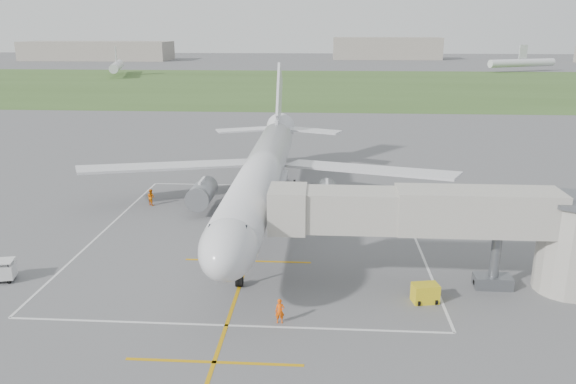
# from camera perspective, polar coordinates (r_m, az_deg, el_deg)

# --- Properties ---
(ground) EXTENTS (700.00, 700.00, 0.00)m
(ground) POSITION_cam_1_polar(r_m,az_deg,el_deg) (54.15, -2.67, -2.81)
(ground) COLOR #525254
(ground) RESTS_ON ground
(grass_strip) EXTENTS (700.00, 120.00, 0.02)m
(grass_strip) POSITION_cam_1_polar(r_m,az_deg,el_deg) (181.75, 1.93, 10.82)
(grass_strip) COLOR #3C5927
(grass_strip) RESTS_ON ground
(apron_markings) EXTENTS (28.20, 60.00, 0.01)m
(apron_markings) POSITION_cam_1_polar(r_m,az_deg,el_deg) (48.73, -3.43, -5.05)
(apron_markings) COLOR #BF8A0B
(apron_markings) RESTS_ON ground
(airliner) EXTENTS (38.93, 46.75, 13.52)m
(airliner) POSITION_cam_1_polar(r_m,az_deg,el_deg) (53.58, -2.65, 1.90)
(airliner) COLOR silver
(airliner) RESTS_ON ground
(jet_bridge) EXTENTS (23.40, 5.00, 7.20)m
(jet_bridge) POSITION_cam_1_polar(r_m,az_deg,el_deg) (40.73, 17.57, -3.12)
(jet_bridge) COLOR #9B988C
(jet_bridge) RESTS_ON ground
(gpu_unit) EXTENTS (1.89, 1.49, 1.28)m
(gpu_unit) POSITION_cam_1_polar(r_m,az_deg,el_deg) (39.42, 13.77, -9.96)
(gpu_unit) COLOR gold
(gpu_unit) RESTS_ON ground
(ramp_worker_nose) EXTENTS (0.61, 0.42, 1.61)m
(ramp_worker_nose) POSITION_cam_1_polar(r_m,az_deg,el_deg) (35.76, -0.83, -12.01)
(ramp_worker_nose) COLOR #FF5608
(ramp_worker_nose) RESTS_ON ground
(ramp_worker_wing) EXTENTS (1.05, 1.00, 1.72)m
(ramp_worker_wing) POSITION_cam_1_polar(r_m,az_deg,el_deg) (59.90, -13.74, -0.51)
(ramp_worker_wing) COLOR orange
(ramp_worker_wing) RESTS_ON ground
(distant_hangars) EXTENTS (345.00, 49.00, 12.00)m
(distant_hangars) POSITION_cam_1_polar(r_m,az_deg,el_deg) (316.99, -0.23, 14.17)
(distant_hangars) COLOR gray
(distant_hangars) RESTS_ON ground
(distant_aircraft) EXTENTS (180.36, 53.37, 8.85)m
(distant_aircraft) POSITION_cam_1_polar(r_m,az_deg,el_deg) (227.03, 4.07, 12.82)
(distant_aircraft) COLOR silver
(distant_aircraft) RESTS_ON ground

